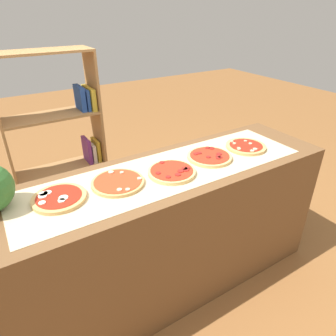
{
  "coord_description": "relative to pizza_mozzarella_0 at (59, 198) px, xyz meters",
  "views": [
    {
      "loc": [
        -0.81,
        -1.3,
        1.77
      ],
      "look_at": [
        0.0,
        0.0,
        0.93
      ],
      "focal_mm": 32.31,
      "sensor_mm": 36.0,
      "label": 1
    }
  ],
  "objects": [
    {
      "name": "ground_plane",
      "position": [
        0.61,
        -0.03,
        -0.92
      ],
      "size": [
        12.0,
        12.0,
        0.0
      ],
      "primitive_type": "plane",
      "color": "brown"
    },
    {
      "name": "counter",
      "position": [
        0.61,
        -0.03,
        -0.47
      ],
      "size": [
        2.11,
        0.6,
        0.91
      ],
      "primitive_type": "cube",
      "color": "brown",
      "rests_on": "ground_plane"
    },
    {
      "name": "parchment_paper",
      "position": [
        0.61,
        -0.03,
        -0.01
      ],
      "size": [
        1.74,
        0.46,
        0.0
      ],
      "primitive_type": "cube",
      "color": "beige",
      "rests_on": "counter"
    },
    {
      "name": "pizza_mozzarella_0",
      "position": [
        0.0,
        0.0,
        0.0
      ],
      "size": [
        0.26,
        0.26,
        0.03
      ],
      "color": "tan",
      "rests_on": "parchment_paper"
    },
    {
      "name": "pizza_mushroom_1",
      "position": [
        0.31,
        -0.01,
        -0.0
      ],
      "size": [
        0.28,
        0.28,
        0.03
      ],
      "color": "tan",
      "rests_on": "parchment_paper"
    },
    {
      "name": "pizza_pepperoni_2",
      "position": [
        0.61,
        -0.07,
        0.0
      ],
      "size": [
        0.27,
        0.27,
        0.03
      ],
      "color": "#DBB26B",
      "rests_on": "parchment_paper"
    },
    {
      "name": "pizza_pepperoni_3",
      "position": [
        0.92,
        -0.03,
        0.0
      ],
      "size": [
        0.28,
        0.28,
        0.03
      ],
      "color": "#DBB26B",
      "rests_on": "parchment_paper"
    },
    {
      "name": "pizza_mushroom_4",
      "position": [
        1.23,
        -0.04,
        -0.0
      ],
      "size": [
        0.27,
        0.27,
        0.03
      ],
      "color": "tan",
      "rests_on": "parchment_paper"
    },
    {
      "name": "bookshelf",
      "position": [
        0.3,
        1.13,
        -0.22
      ],
      "size": [
        0.76,
        0.3,
        1.47
      ],
      "color": "#A87A47",
      "rests_on": "ground_plane"
    }
  ]
}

